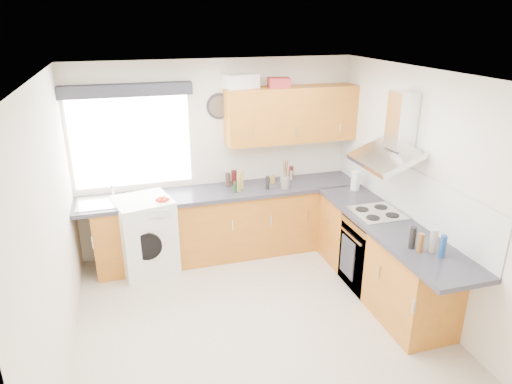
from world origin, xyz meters
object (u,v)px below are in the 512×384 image
object	(u,v)px
extractor_hood	(393,138)
oven	(373,252)
upper_cabinets	(291,114)
washing_machine	(146,235)

from	to	relation	value
extractor_hood	oven	bearing A→B (deg)	180.00
upper_cabinets	washing_machine	distance (m)	2.37
washing_machine	oven	bearing A→B (deg)	-37.05
washing_machine	extractor_hood	bearing A→B (deg)	-36.23
oven	extractor_hood	size ratio (longest dim) A/B	1.09
oven	upper_cabinets	world-z (taller)	upper_cabinets
oven	extractor_hood	world-z (taller)	extractor_hood
upper_cabinets	washing_machine	xyz separation A→B (m)	(-1.95, -0.23, -1.33)
extractor_hood	washing_machine	distance (m)	3.11
washing_machine	upper_cabinets	bearing A→B (deg)	-6.72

